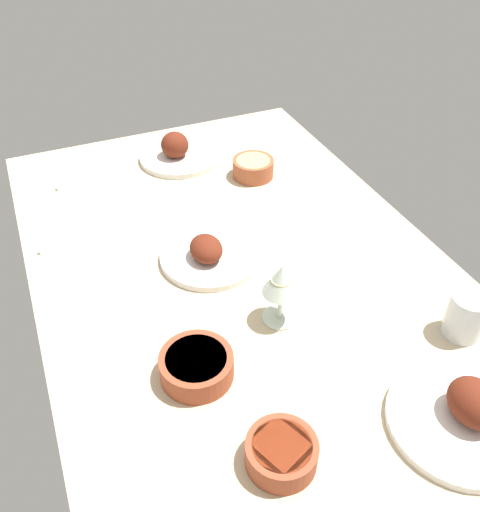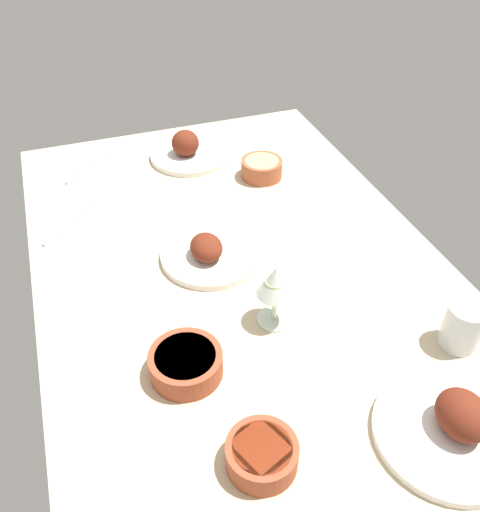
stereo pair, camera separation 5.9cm
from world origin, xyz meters
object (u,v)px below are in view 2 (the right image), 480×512
(plate_near_viewer, at_px, (189,151))
(fork_loose, at_px, (68,224))
(bowl_pasta, at_px, (262,168))
(wine_glass, at_px, (276,284))
(spoon_loose, at_px, (86,169))
(plate_center_main, at_px, (453,427))
(water_tumbler, at_px, (463,326))
(plate_far_side, at_px, (210,253))
(bowl_potatoes, at_px, (186,363))
(bowl_sauce, at_px, (262,454))

(plate_near_viewer, distance_m, fork_loose, 0.43)
(bowl_pasta, xyz_separation_m, fork_loose, (-0.05, 0.53, -0.02))
(wine_glass, xyz_separation_m, spoon_loose, (0.72, 0.28, -0.10))
(plate_center_main, relative_size, bowl_pasta, 2.15)
(wine_glass, xyz_separation_m, water_tumbler, (-0.17, -0.31, -0.05))
(water_tumbler, distance_m, fork_loose, 0.93)
(plate_far_side, height_order, spoon_loose, plate_far_side)
(plate_center_main, xyz_separation_m, wine_glass, (0.34, 0.17, 0.08))
(plate_far_side, xyz_separation_m, bowl_pasta, (0.29, -0.24, 0.01))
(bowl_pasta, height_order, spoon_loose, bowl_pasta)
(plate_near_viewer, bearing_deg, plate_far_side, 170.55)
(bowl_potatoes, xyz_separation_m, bowl_sauce, (-0.21, -0.06, -0.00))
(bowl_sauce, relative_size, wine_glass, 0.82)
(plate_near_viewer, height_order, bowl_pasta, plate_near_viewer)
(bowl_potatoes, bearing_deg, plate_center_main, -125.62)
(bowl_pasta, distance_m, fork_loose, 0.54)
(bowl_sauce, height_order, spoon_loose, bowl_sauce)
(plate_far_side, distance_m, fork_loose, 0.38)
(bowl_pasta, bearing_deg, fork_loose, 95.76)
(water_tumbler, height_order, fork_loose, water_tumbler)
(bowl_potatoes, bearing_deg, plate_far_side, -24.41)
(bowl_pasta, bearing_deg, wine_glass, 161.49)
(plate_near_viewer, bearing_deg, wine_glass, 179.07)
(plate_center_main, xyz_separation_m, bowl_pasta, (0.86, -0.00, 0.00))
(bowl_potatoes, height_order, water_tumbler, water_tumbler)
(plate_near_viewer, bearing_deg, bowl_sauce, 171.42)
(water_tumbler, bearing_deg, plate_center_main, 140.29)
(plate_far_side, distance_m, plate_near_viewer, 0.47)
(plate_far_side, height_order, bowl_pasta, plate_far_side)
(bowl_pasta, xyz_separation_m, bowl_sauce, (-0.80, 0.31, -0.00))
(plate_center_main, relative_size, fork_loose, 1.29)
(bowl_potatoes, distance_m, fork_loose, 0.56)
(bowl_sauce, xyz_separation_m, spoon_loose, (1.00, 0.15, -0.02))
(fork_loose, bearing_deg, plate_center_main, -103.82)
(bowl_pasta, bearing_deg, plate_near_viewer, 44.08)
(bowl_potatoes, relative_size, bowl_sauce, 1.17)
(plate_near_viewer, relative_size, bowl_sauce, 2.03)
(bowl_potatoes, relative_size, spoon_loose, 0.79)
(fork_loose, bearing_deg, plate_near_viewer, -16.23)
(plate_near_viewer, bearing_deg, spoon_loose, 84.28)
(plate_center_main, bearing_deg, bowl_sauce, 79.56)
(bowl_potatoes, bearing_deg, bowl_sauce, -162.91)
(spoon_loose, bearing_deg, bowl_potatoes, 51.18)
(wine_glass, bearing_deg, bowl_potatoes, 109.01)
(wine_glass, bearing_deg, plate_near_viewer, -0.93)
(bowl_potatoes, height_order, bowl_sauce, bowl_potatoes)
(plate_center_main, xyz_separation_m, fork_loose, (0.80, 0.53, -0.02))
(fork_loose, bearing_deg, wine_glass, -99.87)
(plate_far_side, relative_size, plate_near_viewer, 0.98)
(bowl_potatoes, relative_size, fork_loose, 0.72)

